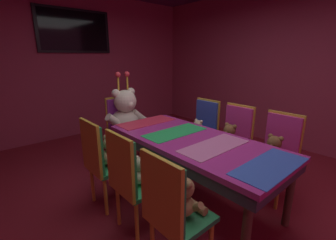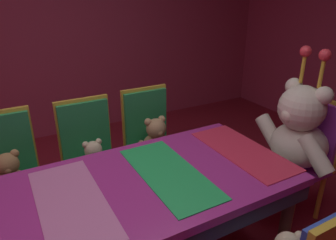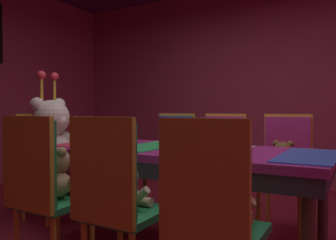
{
  "view_description": "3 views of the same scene",
  "coord_description": "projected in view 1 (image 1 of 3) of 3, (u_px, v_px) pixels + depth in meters",
  "views": [
    {
      "loc": [
        -1.74,
        -1.58,
        1.61
      ],
      "look_at": [
        -0.07,
        0.33,
        0.89
      ],
      "focal_mm": 24.72,
      "sensor_mm": 36.0,
      "label": 1
    },
    {
      "loc": [
        1.37,
        -0.48,
        1.74
      ],
      "look_at": [
        -0.19,
        0.38,
        0.99
      ],
      "focal_mm": 33.33,
      "sensor_mm": 36.0,
      "label": 2
    },
    {
      "loc": [
        -2.2,
        -1.12,
        1.02
      ],
      "look_at": [
        -0.2,
        0.02,
        0.95
      ],
      "focal_mm": 36.24,
      "sensor_mm": 36.0,
      "label": 3
    }
  ],
  "objects": [
    {
      "name": "banquet_table",
      "position": [
        193.0,
        146.0,
        2.51
      ],
      "size": [
        0.9,
        2.02,
        0.75
      ],
      "color": "#B22D8C",
      "rests_on": "ground_plane"
    },
    {
      "name": "wall_right",
      "position": [
        298.0,
        68.0,
        3.95
      ],
      "size": [
        0.12,
        6.4,
        2.8
      ],
      "primitive_type": "cube",
      "color": "#99334C",
      "rests_on": "ground_plane"
    },
    {
      "name": "teddy_left_0",
      "position": [
        184.0,
        199.0,
        1.7
      ],
      "size": [
        0.25,
        0.33,
        0.31
      ],
      "color": "#9E7247",
      "rests_on": "chair_left_0"
    },
    {
      "name": "chair_left_1",
      "position": [
        128.0,
        175.0,
        2.03
      ],
      "size": [
        0.42,
        0.41,
        0.98
      ],
      "color": "#268C4C",
      "rests_on": "ground_plane"
    },
    {
      "name": "ground_plane",
      "position": [
        191.0,
        199.0,
        2.69
      ],
      "size": [
        7.9,
        7.9,
        0.0
      ],
      "primitive_type": "plane",
      "color": "maroon"
    },
    {
      "name": "chair_left_2",
      "position": [
        99.0,
        156.0,
        2.4
      ],
      "size": [
        0.42,
        0.41,
        0.98
      ],
      "color": "#268C4C",
      "rests_on": "ground_plane"
    },
    {
      "name": "teddy_right_0",
      "position": [
        273.0,
        151.0,
        2.56
      ],
      "size": [
        0.25,
        0.33,
        0.31
      ],
      "rotation": [
        0.0,
        0.0,
        3.14
      ],
      "color": "brown",
      "rests_on": "chair_right_0"
    },
    {
      "name": "chair_left_0",
      "position": [
        169.0,
        206.0,
        1.61
      ],
      "size": [
        0.42,
        0.41,
        0.98
      ],
      "color": "#268C4C",
      "rests_on": "ground_plane"
    },
    {
      "name": "throne_chair",
      "position": [
        121.0,
        122.0,
        3.65
      ],
      "size": [
        0.41,
        0.42,
        0.98
      ],
      "rotation": [
        0.0,
        0.0,
        -1.57
      ],
      "color": "purple",
      "rests_on": "ground_plane"
    },
    {
      "name": "chair_right_2",
      "position": [
        204.0,
        126.0,
        3.43
      ],
      "size": [
        0.42,
        0.41,
        0.98
      ],
      "rotation": [
        0.0,
        0.0,
        3.14
      ],
      "color": "#2D47B2",
      "rests_on": "ground_plane"
    },
    {
      "name": "teddy_right_2",
      "position": [
        197.0,
        130.0,
        3.35
      ],
      "size": [
        0.21,
        0.27,
        0.26
      ],
      "rotation": [
        0.0,
        0.0,
        3.14
      ],
      "color": "beige",
      "rests_on": "chair_right_2"
    },
    {
      "name": "teddy_left_1",
      "position": [
        142.0,
        172.0,
        2.13
      ],
      "size": [
        0.22,
        0.28,
        0.26
      ],
      "color": "beige",
      "rests_on": "chair_left_1"
    },
    {
      "name": "king_teddy_bear",
      "position": [
        126.0,
        114.0,
        3.48
      ],
      "size": [
        0.72,
        0.55,
        0.92
      ],
      "rotation": [
        0.0,
        0.0,
        -1.57
      ],
      "color": "silver",
      "rests_on": "throne_chair"
    },
    {
      "name": "teddy_left_2",
      "position": [
        112.0,
        152.0,
        2.49
      ],
      "size": [
        0.27,
        0.35,
        0.33
      ],
      "color": "tan",
      "rests_on": "chair_left_2"
    },
    {
      "name": "chair_right_1",
      "position": [
        235.0,
        134.0,
        3.07
      ],
      "size": [
        0.42,
        0.41,
        0.98
      ],
      "rotation": [
        0.0,
        0.0,
        3.14
      ],
      "color": "#CC338C",
      "rests_on": "ground_plane"
    },
    {
      "name": "chair_right_0",
      "position": [
        279.0,
        147.0,
        2.65
      ],
      "size": [
        0.42,
        0.41,
        0.98
      ],
      "rotation": [
        0.0,
        0.0,
        3.14
      ],
      "color": "#CC338C",
      "rests_on": "ground_plane"
    },
    {
      "name": "wall_back",
      "position": [
        77.0,
        66.0,
        4.63
      ],
      "size": [
        5.2,
        0.12,
        2.8
      ],
      "primitive_type": "cube",
      "color": "#99334C",
      "rests_on": "ground_plane"
    },
    {
      "name": "teddy_right_1",
      "position": [
        229.0,
        137.0,
        2.98
      ],
      "size": [
        0.25,
        0.33,
        0.31
      ],
      "rotation": [
        0.0,
        0.0,
        3.14
      ],
      "color": "brown",
      "rests_on": "chair_right_1"
    },
    {
      "name": "wall_tv",
      "position": [
        75.0,
        31.0,
        4.39
      ],
      "size": [
        1.37,
        0.06,
        0.8
      ],
      "color": "black"
    }
  ]
}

